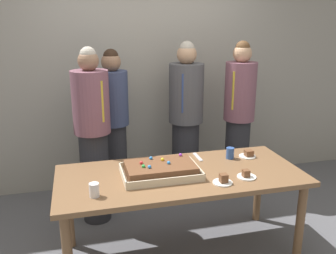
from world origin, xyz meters
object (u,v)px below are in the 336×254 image
object	(u,v)px
party_table	(181,183)
plated_slice_near_left	(248,155)
plated_slice_far_left	(246,175)
drink_cup_nearest	(230,153)
cake_server_utensil	(198,157)
person_far_right_suit	(93,135)
drink_cup_middle	(94,190)
person_serving_front	(114,125)
person_striped_tie_right	(186,118)
plated_slice_near_right	(223,180)
person_green_shirt_behind	(239,117)
sheet_cake	(160,170)

from	to	relation	value
party_table	plated_slice_near_left	world-z (taller)	plated_slice_near_left
plated_slice_far_left	drink_cup_nearest	world-z (taller)	drink_cup_nearest
drink_cup_nearest	cake_server_utensil	distance (m)	0.29
cake_server_utensil	person_far_right_suit	bearing A→B (deg)	152.44
drink_cup_middle	person_serving_front	bearing A→B (deg)	78.18
drink_cup_nearest	cake_server_utensil	bearing A→B (deg)	160.53
cake_server_utensil	plated_slice_near_left	bearing A→B (deg)	-12.93
drink_cup_middle	person_striped_tie_right	distance (m)	1.73
plated_slice_near_right	person_serving_front	bearing A→B (deg)	115.41
party_table	drink_cup_middle	bearing A→B (deg)	-161.34
person_serving_front	person_green_shirt_behind	xyz separation A→B (m)	(1.37, -0.15, 0.03)
plated_slice_near_right	drink_cup_middle	world-z (taller)	drink_cup_middle
drink_cup_nearest	drink_cup_middle	xyz separation A→B (m)	(-1.21, -0.44, 0.00)
plated_slice_far_left	cake_server_utensil	size ratio (longest dim) A/B	0.75
person_green_shirt_behind	person_far_right_suit	world-z (taller)	person_green_shirt_behind
person_serving_front	person_striped_tie_right	world-z (taller)	person_striped_tie_right
drink_cup_middle	drink_cup_nearest	bearing A→B (deg)	19.91
cake_server_utensil	drink_cup_nearest	bearing A→B (deg)	-19.47
plated_slice_far_left	person_green_shirt_behind	size ratio (longest dim) A/B	0.09
cake_server_utensil	person_striped_tie_right	bearing A→B (deg)	80.33
sheet_cake	person_serving_front	xyz separation A→B (m)	(-0.24, 1.14, 0.07)
drink_cup_nearest	person_serving_front	xyz separation A→B (m)	(-0.92, 0.93, 0.07)
drink_cup_middle	plated_slice_far_left	bearing A→B (deg)	1.34
party_table	person_far_right_suit	distance (m)	1.02
drink_cup_nearest	drink_cup_middle	distance (m)	1.29
plated_slice_near_left	person_far_right_suit	bearing A→B (deg)	156.98
cake_server_utensil	person_serving_front	bearing A→B (deg)	127.94
plated_slice_near_right	person_far_right_suit	distance (m)	1.37
party_table	cake_server_utensil	distance (m)	0.40
plated_slice_near_right	person_striped_tie_right	bearing A→B (deg)	84.61
person_far_right_suit	party_table	bearing A→B (deg)	8.09
drink_cup_nearest	person_striped_tie_right	bearing A→B (deg)	98.13
drink_cup_middle	person_far_right_suit	distance (m)	1.00
cake_server_utensil	person_serving_front	world-z (taller)	person_serving_front
person_striped_tie_right	person_far_right_suit	distance (m)	1.09
drink_cup_nearest	person_green_shirt_behind	bearing A→B (deg)	60.39
plated_slice_far_left	person_far_right_suit	xyz separation A→B (m)	(-1.12, 0.97, 0.12)
plated_slice_near_left	plated_slice_far_left	world-z (taller)	plated_slice_far_left
cake_server_utensil	person_far_right_suit	xyz separation A→B (m)	(-0.89, 0.47, 0.13)
person_striped_tie_right	drink_cup_nearest	bearing A→B (deg)	34.50
person_green_shirt_behind	person_striped_tie_right	xyz separation A→B (m)	(-0.57, 0.13, -0.01)
plated_slice_near_left	drink_cup_middle	world-z (taller)	drink_cup_middle
plated_slice_near_left	drink_cup_middle	xyz separation A→B (m)	(-1.38, -0.43, 0.03)
person_green_shirt_behind	drink_cup_middle	bearing A→B (deg)	-4.74
plated_slice_far_left	person_far_right_suit	world-z (taller)	person_far_right_suit
person_striped_tie_right	person_far_right_suit	size ratio (longest dim) A/B	1.01
drink_cup_nearest	person_far_right_suit	distance (m)	1.29
sheet_cake	person_serving_front	size ratio (longest dim) A/B	0.37
party_table	plated_slice_far_left	distance (m)	0.53
party_table	person_far_right_suit	xyz separation A→B (m)	(-0.64, 0.77, 0.22)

